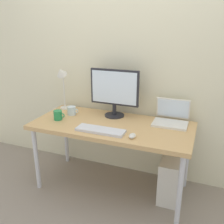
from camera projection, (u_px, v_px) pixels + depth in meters
The scene contains 11 objects.
ground_plane at pixel (112, 186), 2.64m from camera, with size 6.00×6.00×0.00m, color gray.
back_wall at pixel (126, 55), 2.56m from camera, with size 4.40×0.04×2.60m, color beige.
desk at pixel (112, 130), 2.42m from camera, with size 1.52×0.69×0.70m.
monitor at pixel (114, 90), 2.52m from camera, with size 0.50×0.20×0.48m.
laptop at pixel (171, 117), 2.41m from camera, with size 0.32×0.27×0.23m.
desk_lamp at pixel (62, 79), 2.70m from camera, with size 0.11×0.16×0.48m.
keyboard at pixel (100, 130), 2.23m from camera, with size 0.44×0.14×0.02m, color silver.
mouse at pixel (132, 136), 2.11m from camera, with size 0.06×0.09×0.03m, color silver.
coffee_mug at pixel (58, 115), 2.49m from camera, with size 0.12×0.08×0.10m.
glass_cup at pixel (72, 111), 2.63m from camera, with size 0.12×0.09×0.09m.
computer_tower at pixel (170, 178), 2.41m from camera, with size 0.18×0.36×0.42m, color silver.
Camera 1 is at (0.81, -2.08, 1.61)m, focal length 40.58 mm.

